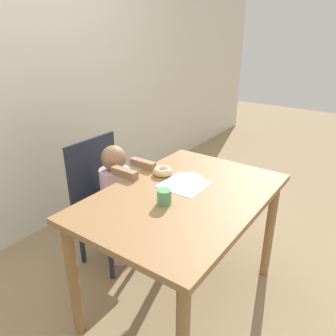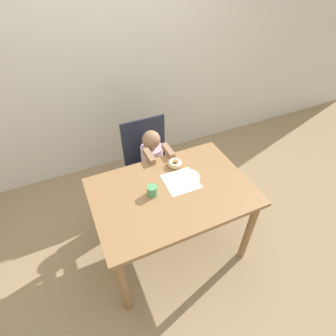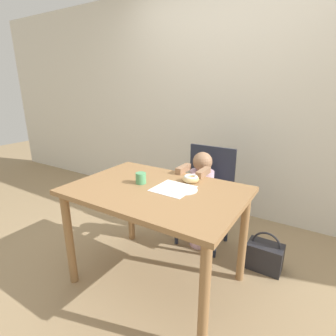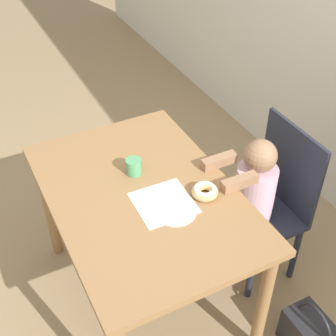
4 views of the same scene
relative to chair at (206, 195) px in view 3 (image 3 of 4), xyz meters
The scene contains 10 objects.
ground_plane 0.86m from the chair, 95.77° to the right, with size 12.00×12.00×0.00m, color #997F5B.
wall_back 1.08m from the chair, 95.54° to the left, with size 8.00×0.05×2.50m.
dining_table 0.75m from the chair, 95.77° to the right, with size 1.20×0.82×0.77m.
chair is the anchor object (origin of this frame).
child_figure 0.12m from the chair, 90.00° to the right, with size 0.23×0.38×0.91m.
donut 0.57m from the chair, 81.51° to the right, with size 0.12×0.12×0.05m.
napkin 0.72m from the chair, 87.30° to the right, with size 0.26×0.26×0.00m.
handbag 0.71m from the chair, 12.98° to the right, with size 0.28×0.18×0.33m.
cup 0.80m from the chair, 107.87° to the right, with size 0.08×0.08×0.08m.
plate 0.71m from the chair, 80.75° to the right, with size 0.19×0.19×0.01m.
Camera 3 is at (0.96, -1.39, 1.45)m, focal length 28.00 mm.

